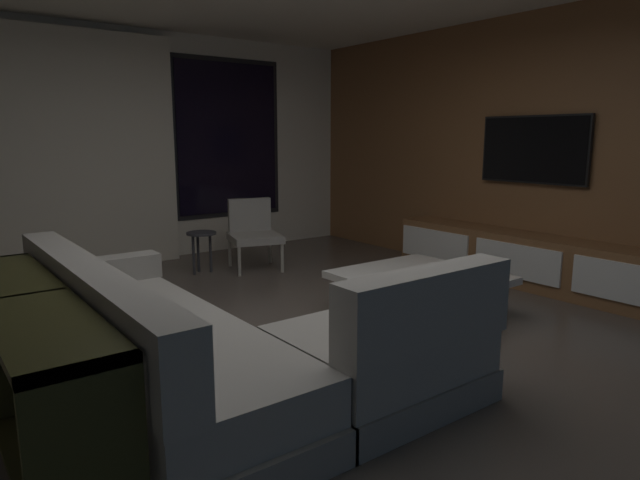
{
  "coord_description": "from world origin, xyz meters",
  "views": [
    {
      "loc": [
        -2.15,
        -2.96,
        1.48
      ],
      "look_at": [
        0.71,
        0.83,
        0.59
      ],
      "focal_mm": 31.25,
      "sensor_mm": 36.0,
      "label": 1
    }
  ],
  "objects_px": {
    "mounted_tv": "(533,150)",
    "console_table_behind_couch": "(30,359)",
    "coffee_table": "(419,294)",
    "side_stool": "(201,240)",
    "media_console": "(533,262)",
    "sectional_couch": "(214,349)",
    "accent_chair_near_window": "(253,230)",
    "book_stack_on_coffee_table": "(436,276)"
  },
  "relations": [
    {
      "from": "book_stack_on_coffee_table",
      "to": "accent_chair_near_window",
      "type": "distance_m",
      "value": 2.54
    },
    {
      "from": "sectional_couch",
      "to": "side_stool",
      "type": "xyz_separation_m",
      "value": [
        1.23,
        2.77,
        0.08
      ]
    },
    {
      "from": "coffee_table",
      "to": "mounted_tv",
      "type": "distance_m",
      "value": 2.1
    },
    {
      "from": "book_stack_on_coffee_table",
      "to": "sectional_couch",
      "type": "bearing_deg",
      "value": -176.27
    },
    {
      "from": "side_stool",
      "to": "mounted_tv",
      "type": "relative_size",
      "value": 0.39
    },
    {
      "from": "book_stack_on_coffee_table",
      "to": "mounted_tv",
      "type": "distance_m",
      "value": 2.04
    },
    {
      "from": "sectional_couch",
      "to": "accent_chair_near_window",
      "type": "relative_size",
      "value": 3.21
    },
    {
      "from": "coffee_table",
      "to": "side_stool",
      "type": "xyz_separation_m",
      "value": [
        -0.8,
        2.45,
        0.19
      ]
    },
    {
      "from": "sectional_couch",
      "to": "accent_chair_near_window",
      "type": "distance_m",
      "value": 3.23
    },
    {
      "from": "mounted_tv",
      "to": "media_console",
      "type": "bearing_deg",
      "value": -132.4
    },
    {
      "from": "console_table_behind_couch",
      "to": "side_stool",
      "type": "bearing_deg",
      "value": 50.98
    },
    {
      "from": "accent_chair_near_window",
      "to": "side_stool",
      "type": "height_order",
      "value": "accent_chair_near_window"
    },
    {
      "from": "side_stool",
      "to": "mounted_tv",
      "type": "height_order",
      "value": "mounted_tv"
    },
    {
      "from": "book_stack_on_coffee_table",
      "to": "media_console",
      "type": "relative_size",
      "value": 0.09
    },
    {
      "from": "sectional_couch",
      "to": "media_console",
      "type": "bearing_deg",
      "value": 4.12
    },
    {
      "from": "media_console",
      "to": "sectional_couch",
      "type": "bearing_deg",
      "value": -175.88
    },
    {
      "from": "mounted_tv",
      "to": "console_table_behind_couch",
      "type": "relative_size",
      "value": 0.56
    },
    {
      "from": "accent_chair_near_window",
      "to": "media_console",
      "type": "relative_size",
      "value": 0.25
    },
    {
      "from": "coffee_table",
      "to": "sectional_couch",
      "type": "bearing_deg",
      "value": -171.18
    },
    {
      "from": "side_stool",
      "to": "media_console",
      "type": "xyz_separation_m",
      "value": [
        2.37,
        -2.51,
        -0.12
      ]
    },
    {
      "from": "sectional_couch",
      "to": "mounted_tv",
      "type": "xyz_separation_m",
      "value": [
        3.78,
        0.46,
        1.06
      ]
    },
    {
      "from": "accent_chair_near_window",
      "to": "mounted_tv",
      "type": "xyz_separation_m",
      "value": [
        1.96,
        -2.21,
        0.92
      ]
    },
    {
      "from": "coffee_table",
      "to": "console_table_behind_couch",
      "type": "relative_size",
      "value": 0.55
    },
    {
      "from": "side_stool",
      "to": "media_console",
      "type": "height_order",
      "value": "media_console"
    },
    {
      "from": "coffee_table",
      "to": "media_console",
      "type": "bearing_deg",
      "value": -2.03
    },
    {
      "from": "coffee_table",
      "to": "accent_chair_near_window",
      "type": "xyz_separation_m",
      "value": [
        -0.21,
        2.35,
        0.25
      ]
    },
    {
      "from": "mounted_tv",
      "to": "sectional_couch",
      "type": "bearing_deg",
      "value": -173.09
    },
    {
      "from": "book_stack_on_coffee_table",
      "to": "side_stool",
      "type": "height_order",
      "value": "side_stool"
    },
    {
      "from": "media_console",
      "to": "mounted_tv",
      "type": "height_order",
      "value": "mounted_tv"
    },
    {
      "from": "book_stack_on_coffee_table",
      "to": "side_stool",
      "type": "xyz_separation_m",
      "value": [
        -0.79,
        2.64,
        -0.01
      ]
    },
    {
      "from": "sectional_couch",
      "to": "mounted_tv",
      "type": "height_order",
      "value": "mounted_tv"
    },
    {
      "from": "coffee_table",
      "to": "side_stool",
      "type": "bearing_deg",
      "value": 108.14
    },
    {
      "from": "side_stool",
      "to": "accent_chair_near_window",
      "type": "bearing_deg",
      "value": -9.77
    },
    {
      "from": "coffee_table",
      "to": "accent_chair_near_window",
      "type": "relative_size",
      "value": 1.49
    },
    {
      "from": "side_stool",
      "to": "sectional_couch",
      "type": "bearing_deg",
      "value": -113.88
    },
    {
      "from": "coffee_table",
      "to": "console_table_behind_couch",
      "type": "xyz_separation_m",
      "value": [
        -2.94,
        -0.19,
        0.23
      ]
    },
    {
      "from": "coffee_table",
      "to": "book_stack_on_coffee_table",
      "type": "relative_size",
      "value": 4.28
    },
    {
      "from": "book_stack_on_coffee_table",
      "to": "side_stool",
      "type": "relative_size",
      "value": 0.59
    },
    {
      "from": "accent_chair_near_window",
      "to": "console_table_behind_couch",
      "type": "bearing_deg",
      "value": -137.1
    },
    {
      "from": "mounted_tv",
      "to": "side_stool",
      "type": "bearing_deg",
      "value": 137.83
    },
    {
      "from": "sectional_couch",
      "to": "accent_chair_near_window",
      "type": "xyz_separation_m",
      "value": [
        1.82,
        2.67,
        0.14
      ]
    },
    {
      "from": "media_console",
      "to": "mounted_tv",
      "type": "relative_size",
      "value": 2.65
    }
  ]
}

